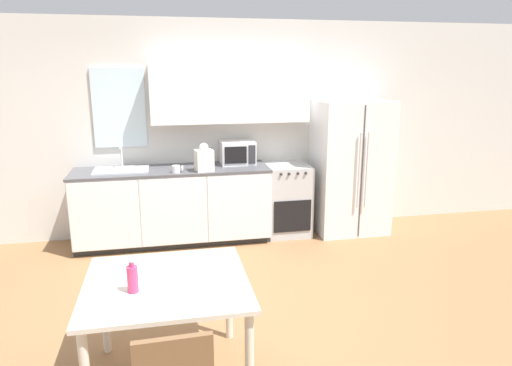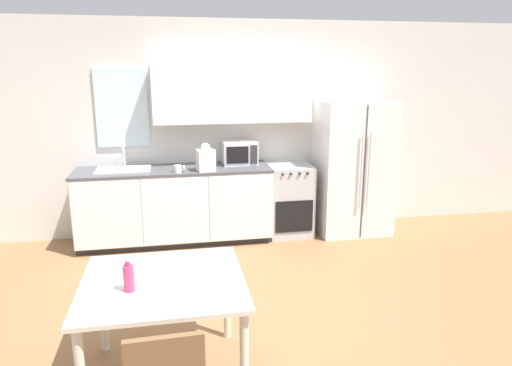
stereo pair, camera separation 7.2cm
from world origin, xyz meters
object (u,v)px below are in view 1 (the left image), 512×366
object	(u,v)px
oven_range	(286,199)
refrigerator	(351,167)
microwave	(238,153)
drink_bottle	(133,278)
dining_table	(167,295)
coffee_mug	(177,169)

from	to	relation	value
oven_range	refrigerator	xyz separation A→B (m)	(0.85, -0.05, 0.40)
microwave	drink_bottle	distance (m)	3.11
refrigerator	dining_table	world-z (taller)	refrigerator
oven_range	drink_bottle	size ratio (longest dim) A/B	4.11
refrigerator	coffee_mug	xyz separation A→B (m)	(-2.24, -0.20, 0.12)
dining_table	oven_range	bearing A→B (deg)	59.87
oven_range	drink_bottle	world-z (taller)	drink_bottle
drink_bottle	dining_table	bearing A→B (deg)	27.93
oven_range	dining_table	bearing A→B (deg)	-120.13
oven_range	dining_table	xyz separation A→B (m)	(-1.55, -2.68, 0.19)
microwave	dining_table	world-z (taller)	microwave
coffee_mug	drink_bottle	xyz separation A→B (m)	(-0.37, -2.54, -0.13)
refrigerator	drink_bottle	world-z (taller)	refrigerator
refrigerator	microwave	world-z (taller)	refrigerator
oven_range	coffee_mug	bearing A→B (deg)	-169.85
drink_bottle	oven_range	bearing A→B (deg)	57.74
refrigerator	dining_table	distance (m)	3.56
dining_table	drink_bottle	xyz separation A→B (m)	(-0.20, -0.11, 0.19)
refrigerator	microwave	bearing A→B (deg)	174.14
microwave	coffee_mug	xyz separation A→B (m)	(-0.77, -0.35, -0.10)
microwave	dining_table	xyz separation A→B (m)	(-0.94, -2.78, -0.43)
refrigerator	coffee_mug	distance (m)	2.25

